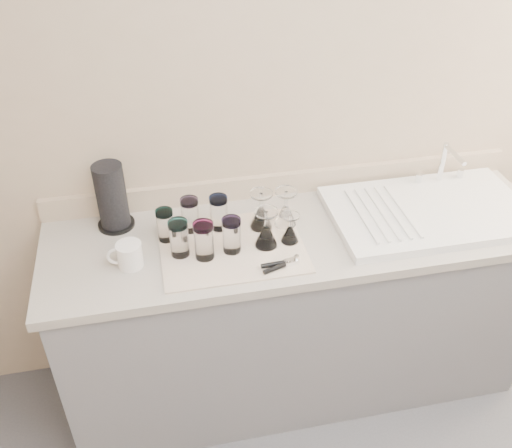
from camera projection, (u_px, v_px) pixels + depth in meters
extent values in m
cube|color=tan|center=(286.00, 119.00, 2.32)|extent=(3.50, 0.04, 2.50)
cube|color=slate|center=(296.00, 314.00, 2.57)|extent=(2.00, 0.60, 0.86)
cube|color=gray|center=(301.00, 235.00, 2.31)|extent=(2.06, 0.62, 0.04)
cube|color=white|center=(429.00, 211.00, 2.37)|extent=(0.82, 0.50, 0.03)
cylinder|color=silver|center=(443.00, 162.00, 2.49)|extent=(0.02, 0.02, 0.18)
cylinder|color=silver|center=(455.00, 155.00, 2.38)|extent=(0.02, 0.16, 0.02)
cylinder|color=silver|center=(419.00, 178.00, 2.52)|extent=(0.03, 0.03, 0.04)
cylinder|color=silver|center=(460.00, 173.00, 2.55)|extent=(0.03, 0.03, 0.04)
cube|color=silver|center=(232.00, 247.00, 2.20)|extent=(0.55, 0.42, 0.01)
cylinder|color=white|center=(166.00, 227.00, 2.21)|extent=(0.06, 0.06, 0.12)
cylinder|color=#1F7F72|center=(164.00, 213.00, 2.17)|extent=(0.07, 0.07, 0.02)
cylinder|color=white|center=(190.00, 216.00, 2.25)|extent=(0.07, 0.07, 0.13)
cylinder|color=#BA90E8|center=(189.00, 201.00, 2.21)|extent=(0.07, 0.07, 0.02)
cylinder|color=white|center=(219.00, 215.00, 2.26)|extent=(0.07, 0.07, 0.13)
cylinder|color=blue|center=(218.00, 199.00, 2.22)|extent=(0.07, 0.07, 0.02)
cylinder|color=white|center=(179.00, 240.00, 2.13)|extent=(0.07, 0.07, 0.13)
cylinder|color=#3FCAC5|center=(178.00, 224.00, 2.08)|extent=(0.07, 0.07, 0.02)
cylinder|color=white|center=(204.00, 243.00, 2.11)|extent=(0.07, 0.07, 0.13)
cylinder|color=#DF30A6|center=(203.00, 226.00, 2.07)|extent=(0.08, 0.08, 0.02)
cylinder|color=white|center=(232.00, 237.00, 2.14)|extent=(0.07, 0.07, 0.13)
cylinder|color=#6544B2|center=(231.00, 222.00, 2.10)|extent=(0.07, 0.07, 0.02)
cone|color=white|center=(261.00, 218.00, 2.28)|extent=(0.09, 0.09, 0.08)
cylinder|color=white|center=(261.00, 202.00, 2.24)|extent=(0.01, 0.01, 0.07)
cylinder|color=white|center=(261.00, 194.00, 2.21)|extent=(0.09, 0.09, 0.01)
cone|color=white|center=(285.00, 215.00, 2.30)|extent=(0.09, 0.09, 0.08)
cylinder|color=white|center=(286.00, 200.00, 2.25)|extent=(0.01, 0.01, 0.07)
cylinder|color=white|center=(286.00, 192.00, 2.23)|extent=(0.09, 0.09, 0.01)
cone|color=white|center=(266.00, 236.00, 2.19)|extent=(0.09, 0.09, 0.08)
cylinder|color=white|center=(266.00, 220.00, 2.14)|extent=(0.01, 0.01, 0.07)
cylinder|color=white|center=(266.00, 212.00, 2.12)|extent=(0.09, 0.09, 0.01)
cone|color=white|center=(290.00, 234.00, 2.21)|extent=(0.07, 0.07, 0.06)
cylinder|color=white|center=(290.00, 222.00, 2.18)|extent=(0.01, 0.01, 0.05)
cylinder|color=white|center=(291.00, 216.00, 2.16)|extent=(0.07, 0.07, 0.01)
cube|color=silver|center=(291.00, 262.00, 2.11)|extent=(0.06, 0.04, 0.02)
cylinder|color=black|center=(277.00, 267.00, 2.09)|extent=(0.11, 0.05, 0.02)
cylinder|color=black|center=(276.00, 264.00, 2.10)|extent=(0.11, 0.02, 0.02)
cylinder|color=white|center=(130.00, 255.00, 2.09)|extent=(0.10, 0.10, 0.10)
torus|color=white|center=(116.00, 256.00, 2.09)|extent=(0.07, 0.02, 0.07)
cylinder|color=black|center=(117.00, 224.00, 2.32)|extent=(0.15, 0.15, 0.01)
cylinder|color=black|center=(111.00, 195.00, 2.24)|extent=(0.12, 0.12, 0.27)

